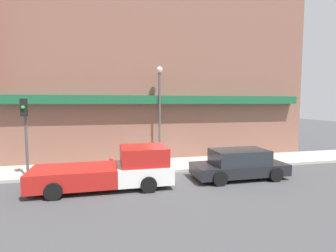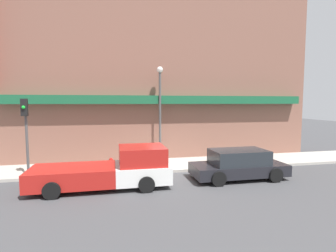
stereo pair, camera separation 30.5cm
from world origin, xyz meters
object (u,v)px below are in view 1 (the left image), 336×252
at_px(pickup_truck, 113,170).
at_px(traffic_light, 25,124).
at_px(parked_car, 239,164).
at_px(street_lamp, 160,103).
at_px(fire_hydrant, 111,164).

xyz_separation_m(pickup_truck, traffic_light, (-3.90, 1.95, 1.92)).
distance_m(pickup_truck, traffic_light, 4.76).
relative_size(parked_car, street_lamp, 0.80).
relative_size(fire_hydrant, traffic_light, 0.18).
height_order(parked_car, street_lamp, street_lamp).
bearing_deg(street_lamp, pickup_truck, -125.80).
height_order(pickup_truck, traffic_light, traffic_light).
bearing_deg(street_lamp, fire_hydrant, -150.72).
distance_m(pickup_truck, fire_hydrant, 2.34).
relative_size(pickup_truck, fire_hydrant, 8.97).
bearing_deg(fire_hydrant, pickup_truck, -89.03).
xyz_separation_m(pickup_truck, parked_car, (5.94, -0.00, -0.07)).
relative_size(pickup_truck, parked_car, 1.29).
xyz_separation_m(pickup_truck, street_lamp, (2.84, 3.94, 2.88)).
bearing_deg(street_lamp, traffic_light, -163.51).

